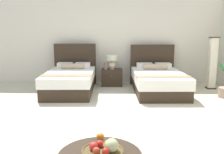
{
  "coord_description": "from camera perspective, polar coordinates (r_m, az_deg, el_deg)",
  "views": [
    {
      "loc": [
        0.07,
        -4.3,
        1.6
      ],
      "look_at": [
        -0.03,
        0.6,
        0.67
      ],
      "focal_mm": 39.92,
      "sensor_mm": 36.0,
      "label": 1
    }
  ],
  "objects": [
    {
      "name": "table_lamp",
      "position": [
        7.17,
        0.0,
        3.83
      ],
      "size": [
        0.33,
        0.33,
        0.4
      ],
      "color": "beige",
      "rests_on": "nightstand"
    },
    {
      "name": "nightstand",
      "position": [
        7.23,
        -0.0,
        -0.08
      ],
      "size": [
        0.6,
        0.44,
        0.48
      ],
      "color": "#322419",
      "rests_on": "ground"
    },
    {
      "name": "floor_lamp_corner",
      "position": [
        7.31,
        21.98,
        2.96
      ],
      "size": [
        0.23,
        0.23,
        1.41
      ],
      "color": "black",
      "rests_on": "ground"
    },
    {
      "name": "bed_near_corner",
      "position": [
        6.59,
        10.41,
        -0.77
      ],
      "size": [
        1.31,
        2.11,
        1.18
      ],
      "color": "#322419",
      "rests_on": "ground"
    },
    {
      "name": "fruit_bowl",
      "position": [
        2.38,
        -1.96,
        -16.62
      ],
      "size": [
        0.39,
        0.39,
        0.18
      ],
      "color": "brown",
      "rests_on": "coffee_table"
    },
    {
      "name": "bed_near_window",
      "position": [
        6.62,
        -9.45,
        -0.65
      ],
      "size": [
        1.26,
        2.08,
        1.2
      ],
      "color": "#322419",
      "rests_on": "ground"
    },
    {
      "name": "vase",
      "position": [
        7.14,
        -1.44,
        2.58
      ],
      "size": [
        0.1,
        0.1,
        0.21
      ],
      "color": "#8E7260",
      "rests_on": "nightstand"
    },
    {
      "name": "wall_back",
      "position": [
        7.63,
        0.6,
        9.3
      ],
      "size": [
        9.99,
        0.12,
        2.81
      ],
      "primitive_type": "cube",
      "color": "silver",
      "rests_on": "ground"
    },
    {
      "name": "loose_orange",
      "position": [
        2.71,
        -2.71,
        -13.5
      ],
      "size": [
        0.08,
        0.08,
        0.08
      ],
      "color": "orange",
      "rests_on": "coffee_table"
    },
    {
      "name": "ground_plane",
      "position": [
        4.59,
        0.18,
        -9.73
      ],
      "size": [
        9.99,
        10.24,
        0.02
      ],
      "primitive_type": "cube",
      "color": "beige"
    }
  ]
}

